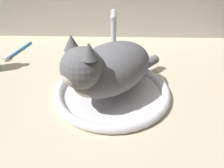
% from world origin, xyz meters
% --- Properties ---
extents(countertop, '(1.18, 0.80, 0.03)m').
position_xyz_m(countertop, '(0.00, 0.00, 0.01)').
color(countertop, beige).
rests_on(countertop, ground).
extents(backsplash_wall, '(1.18, 0.02, 0.30)m').
position_xyz_m(backsplash_wall, '(0.00, 0.41, 0.15)').
color(backsplash_wall, beige).
rests_on(backsplash_wall, ground).
extents(sink_basin, '(0.36, 0.36, 0.03)m').
position_xyz_m(sink_basin, '(0.06, -0.06, 0.04)').
color(sink_basin, white).
rests_on(sink_basin, countertop).
extents(faucet, '(0.17, 0.09, 0.20)m').
position_xyz_m(faucet, '(0.06, 0.15, 0.11)').
color(faucet, silver).
rests_on(faucet, countertop).
extents(cat, '(0.32, 0.33, 0.20)m').
position_xyz_m(cat, '(0.04, -0.08, 0.13)').
color(cat, slate).
rests_on(cat, sink_basin).
extents(toothbrush, '(0.06, 0.18, 0.02)m').
position_xyz_m(toothbrush, '(-0.34, 0.22, 0.04)').
color(toothbrush, '#338CD1').
rests_on(toothbrush, countertop).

